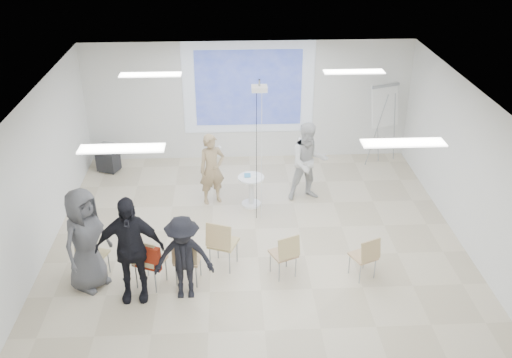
{
  "coord_description": "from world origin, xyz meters",
  "views": [
    {
      "loc": [
        -0.48,
        -8.87,
        6.25
      ],
      "look_at": [
        0.0,
        0.8,
        1.25
      ],
      "focal_mm": 40.0,
      "sensor_mm": 36.0,
      "label": 1
    }
  ],
  "objects_px": {
    "player_left": "(212,165)",
    "chair_left_inner": "(187,257)",
    "flipchart_easel": "(385,106)",
    "chair_right_inner": "(285,252)",
    "audience_mid": "(183,253)",
    "chair_center": "(221,241)",
    "laptop": "(188,256)",
    "player_right": "(309,158)",
    "audience_left": "(129,242)",
    "chair_far_left": "(91,254)",
    "av_cart": "(108,159)",
    "pedestal_table": "(251,189)",
    "chair_left_mid": "(147,259)",
    "audience_outer": "(84,234)",
    "chair_right_far": "(366,255)"
  },
  "relations": [
    {
      "from": "flipchart_easel",
      "to": "chair_far_left",
      "type": "bearing_deg",
      "value": -164.79
    },
    {
      "from": "pedestal_table",
      "to": "chair_left_mid",
      "type": "bearing_deg",
      "value": -124.17
    },
    {
      "from": "flipchart_easel",
      "to": "audience_left",
      "type": "bearing_deg",
      "value": -157.91
    },
    {
      "from": "pedestal_table",
      "to": "chair_far_left",
      "type": "bearing_deg",
      "value": -139.25
    },
    {
      "from": "chair_left_mid",
      "to": "laptop",
      "type": "distance_m",
      "value": 0.7
    },
    {
      "from": "chair_center",
      "to": "laptop",
      "type": "xyz_separation_m",
      "value": [
        -0.59,
        -0.31,
        -0.09
      ]
    },
    {
      "from": "chair_center",
      "to": "laptop",
      "type": "height_order",
      "value": "chair_center"
    },
    {
      "from": "chair_right_inner",
      "to": "audience_mid",
      "type": "distance_m",
      "value": 1.83
    },
    {
      "from": "chair_center",
      "to": "av_cart",
      "type": "xyz_separation_m",
      "value": [
        -2.79,
        4.17,
        -0.27
      ]
    },
    {
      "from": "audience_left",
      "to": "audience_mid",
      "type": "height_order",
      "value": "audience_left"
    },
    {
      "from": "player_right",
      "to": "chair_far_left",
      "type": "xyz_separation_m",
      "value": [
        -4.17,
        -2.76,
        -0.45
      ]
    },
    {
      "from": "chair_left_inner",
      "to": "audience_mid",
      "type": "bearing_deg",
      "value": -84.04
    },
    {
      "from": "chair_right_inner",
      "to": "flipchart_easel",
      "type": "height_order",
      "value": "flipchart_easel"
    },
    {
      "from": "pedestal_table",
      "to": "chair_left_mid",
      "type": "distance_m",
      "value": 3.37
    },
    {
      "from": "audience_left",
      "to": "audience_mid",
      "type": "xyz_separation_m",
      "value": [
        0.87,
        -0.02,
        -0.23
      ]
    },
    {
      "from": "av_cart",
      "to": "audience_left",
      "type": "bearing_deg",
      "value": -53.93
    },
    {
      "from": "chair_center",
      "to": "chair_far_left",
      "type": "bearing_deg",
      "value": -153.77
    },
    {
      "from": "player_left",
      "to": "chair_left_mid",
      "type": "xyz_separation_m",
      "value": [
        -1.05,
        -2.98,
        -0.32
      ]
    },
    {
      "from": "chair_right_inner",
      "to": "audience_left",
      "type": "distance_m",
      "value": 2.7
    },
    {
      "from": "player_right",
      "to": "chair_center",
      "type": "bearing_deg",
      "value": -135.48
    },
    {
      "from": "av_cart",
      "to": "flipchart_easel",
      "type": "bearing_deg",
      "value": 22.47
    },
    {
      "from": "chair_left_inner",
      "to": "chair_center",
      "type": "height_order",
      "value": "chair_center"
    },
    {
      "from": "pedestal_table",
      "to": "chair_center",
      "type": "relative_size",
      "value": 0.71
    },
    {
      "from": "pedestal_table",
      "to": "laptop",
      "type": "height_order",
      "value": "pedestal_table"
    },
    {
      "from": "player_left",
      "to": "chair_left_inner",
      "type": "bearing_deg",
      "value": -119.08
    },
    {
      "from": "chair_far_left",
      "to": "chair_right_far",
      "type": "xyz_separation_m",
      "value": [
        4.81,
        -0.21,
        -0.03
      ]
    },
    {
      "from": "chair_far_left",
      "to": "chair_right_inner",
      "type": "bearing_deg",
      "value": 18.15
    },
    {
      "from": "pedestal_table",
      "to": "chair_right_far",
      "type": "height_order",
      "value": "chair_right_far"
    },
    {
      "from": "chair_right_far",
      "to": "av_cart",
      "type": "distance_m",
      "value": 7.02
    },
    {
      "from": "player_left",
      "to": "pedestal_table",
      "type": "bearing_deg",
      "value": -35.05
    },
    {
      "from": "chair_far_left",
      "to": "av_cart",
      "type": "xyz_separation_m",
      "value": [
        -0.51,
        4.36,
        -0.21
      ]
    },
    {
      "from": "chair_far_left",
      "to": "chair_right_far",
      "type": "distance_m",
      "value": 4.81
    },
    {
      "from": "pedestal_table",
      "to": "flipchart_easel",
      "type": "height_order",
      "value": "flipchart_easel"
    },
    {
      "from": "audience_left",
      "to": "chair_left_inner",
      "type": "bearing_deg",
      "value": 17.93
    },
    {
      "from": "laptop",
      "to": "pedestal_table",
      "type": "bearing_deg",
      "value": -105.66
    },
    {
      "from": "pedestal_table",
      "to": "audience_outer",
      "type": "distance_m",
      "value": 4.0
    },
    {
      "from": "player_right",
      "to": "flipchart_easel",
      "type": "bearing_deg",
      "value": 31.57
    },
    {
      "from": "chair_right_far",
      "to": "av_cart",
      "type": "height_order",
      "value": "chair_right_far"
    },
    {
      "from": "chair_right_far",
      "to": "audience_mid",
      "type": "bearing_deg",
      "value": 161.83
    },
    {
      "from": "player_left",
      "to": "chair_far_left",
      "type": "relative_size",
      "value": 1.98
    },
    {
      "from": "player_right",
      "to": "laptop",
      "type": "relative_size",
      "value": 5.76
    },
    {
      "from": "player_right",
      "to": "audience_mid",
      "type": "relative_size",
      "value": 1.14
    },
    {
      "from": "flipchart_easel",
      "to": "player_left",
      "type": "bearing_deg",
      "value": -177.19
    },
    {
      "from": "chair_left_inner",
      "to": "chair_right_inner",
      "type": "distance_m",
      "value": 1.73
    },
    {
      "from": "player_right",
      "to": "chair_left_mid",
      "type": "distance_m",
      "value": 4.4
    },
    {
      "from": "pedestal_table",
      "to": "chair_center",
      "type": "height_order",
      "value": "chair_center"
    },
    {
      "from": "player_right",
      "to": "laptop",
      "type": "xyz_separation_m",
      "value": [
        -2.48,
        -2.87,
        -0.49
      ]
    },
    {
      "from": "player_left",
      "to": "chair_left_inner",
      "type": "xyz_separation_m",
      "value": [
        -0.39,
        -2.92,
        -0.35
      ]
    },
    {
      "from": "player_left",
      "to": "player_right",
      "type": "relative_size",
      "value": 0.91
    },
    {
      "from": "chair_far_left",
      "to": "chair_center",
      "type": "bearing_deg",
      "value": 24.76
    }
  ]
}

